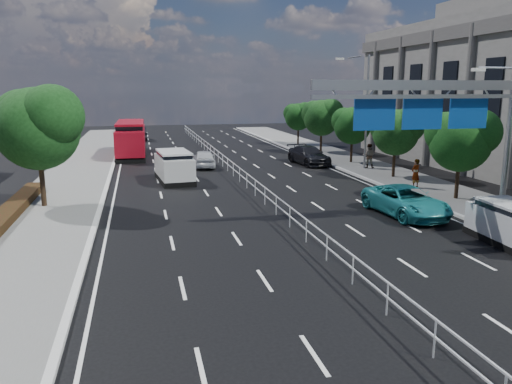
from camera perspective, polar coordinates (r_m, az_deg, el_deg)
name	(u,v)px	position (r m, az deg, el deg)	size (l,w,h in m)	color
ground	(416,342)	(14.17, 17.78, -16.00)	(160.00, 160.00, 0.00)	black
median_fence	(242,176)	(34.34, -1.66, 1.82)	(0.05, 85.00, 1.02)	silver
overhead_gantry	(439,107)	(24.72, 20.17, 9.07)	(10.24, 0.38, 7.45)	gray
streetlight_far	(363,104)	(40.52, 12.18, 9.75)	(2.78, 2.40, 9.00)	gray
near_tree_back	(38,124)	(29.12, -23.62, 7.15)	(4.84, 4.51, 6.69)	black
far_tree_d	(462,138)	(31.03, 22.46, 5.76)	(3.85, 3.59, 5.34)	black
far_tree_e	(396,130)	(37.37, 15.75, 6.88)	(3.63, 3.38, 5.13)	black
far_tree_f	(353,123)	(44.07, 11.03, 7.70)	(3.52, 3.28, 5.02)	black
far_tree_g	(322,116)	(50.98, 7.57, 8.64)	(3.96, 3.69, 5.45)	black
far_tree_h	(299,115)	(58.06, 4.92, 8.75)	(3.41, 3.18, 4.91)	black
white_minivan	(174,167)	(35.57, -9.34, 2.89)	(2.60, 5.16, 2.17)	black
red_bus	(131,138)	(50.15, -14.09, 6.01)	(2.84, 11.12, 3.31)	black
near_car_silver	(204,158)	(41.78, -5.97, 3.84)	(1.73, 4.29, 1.46)	silver
near_car_dark	(139,134)	(65.24, -13.19, 6.52)	(1.73, 4.95, 1.63)	black
parked_car_teal	(406,201)	(26.85, 16.75, -1.00)	(2.51, 5.45, 1.52)	#1C797F
parked_car_dark	(309,155)	(43.43, 6.05, 4.20)	(2.17, 5.35, 1.55)	black
pedestrian_a	(416,173)	(33.82, 17.77, 2.05)	(0.68, 0.45, 1.87)	gray
pedestrian_b	(369,156)	(41.31, 12.76, 4.05)	(0.95, 0.74, 1.95)	gray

